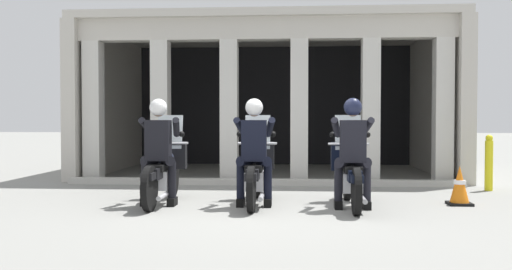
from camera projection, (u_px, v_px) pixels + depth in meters
The scene contains 11 objects.
ground_plane at pixel (266, 183), 11.14m from camera, with size 80.00×80.00×0.00m, color gray.
station_building at pixel (270, 84), 13.65m from camera, with size 8.18×5.13×3.48m.
kerb_strip at pixel (263, 182), 10.72m from camera, with size 7.68×0.24×0.12m, color #B7B5AD.
motorcycle_left at pixel (164, 170), 8.48m from camera, with size 0.62×2.04×1.35m.
police_officer_left at pixel (159, 142), 8.18m from camera, with size 0.63×0.61×1.58m.
motorcycle_center at pixel (256, 171), 8.39m from camera, with size 0.62×2.04×1.35m.
police_officer_center at pixel (254, 143), 8.10m from camera, with size 0.63×0.61×1.58m.
motorcycle_right at pixel (351, 172), 8.17m from camera, with size 0.62×2.04×1.35m.
police_officer_right at pixel (353, 143), 7.88m from camera, with size 0.63×0.61×1.58m.
traffic_cone_flank at pixel (460, 186), 8.26m from camera, with size 0.34×0.34×0.59m.
bollard_kerbside at pixel (489, 163), 9.88m from camera, with size 0.14×0.14×1.01m.
Camera 1 is at (0.62, -8.09, 1.29)m, focal length 38.83 mm.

